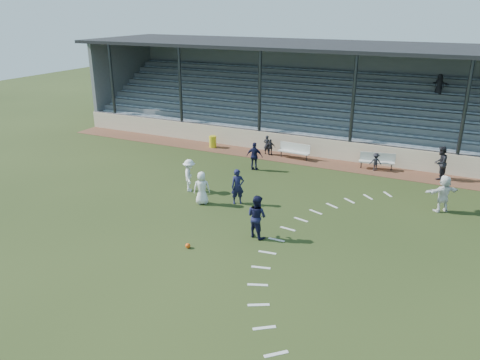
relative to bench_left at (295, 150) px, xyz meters
The scene contains 19 objects.
ground 10.60m from the bench_left, 89.27° to the right, with size 90.00×90.00×0.00m, color #263315.
cinder_track 0.60m from the bench_left, 31.28° to the right, with size 34.00×2.00×0.02m, color brown.
retaining_wall 0.98m from the bench_left, 82.06° to the left, with size 34.00×0.18×1.20m, color beige.
bench_left is the anchor object (origin of this frame).
bench_right 4.99m from the bench_left, ahead, with size 2.04×0.86×0.95m.
trash_bin 5.76m from the bench_left, behind, with size 0.48×0.48×0.77m, color gold.
football 12.74m from the bench_left, 89.55° to the right, with size 0.20×0.20×0.20m, color #E94E0D.
player_white_lead 8.80m from the bench_left, 100.58° to the right, with size 0.78×0.51×1.60m, color white.
player_navy_lead 7.87m from the bench_left, 90.69° to the right, with size 0.62×0.41×1.71m, color #121433.
player_navy_mid 10.87m from the bench_left, 78.69° to the right, with size 0.88×0.69×1.82m, color #121433.
player_white_wing 8.06m from the bench_left, 111.98° to the right, with size 1.08×0.62×1.68m, color white.
player_navy_wing 3.33m from the bench_left, 114.28° to the right, with size 0.96×0.40×1.64m, color #121433.
player_white_back 9.95m from the bench_left, 27.65° to the right, with size 1.63×0.52×1.76m, color white.
official 8.37m from the bench_left, ahead, with size 0.89×0.69×1.83m, color black.
sub_left_near 1.88m from the bench_left, behind, with size 0.45×0.29×1.23m, color black.
sub_left_far 1.58m from the bench_left, behind, with size 0.61×0.25×1.04m, color black.
sub_right 4.97m from the bench_left, ahead, with size 0.67×0.39×1.04m, color black.
grandstand 5.91m from the bench_left, 88.58° to the left, with size 34.60×9.00×6.61m.
penalty_arc 11.42m from the bench_left, 68.09° to the right, with size 3.89×14.63×0.01m.
Camera 1 is at (8.87, -15.93, 8.91)m, focal length 35.00 mm.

